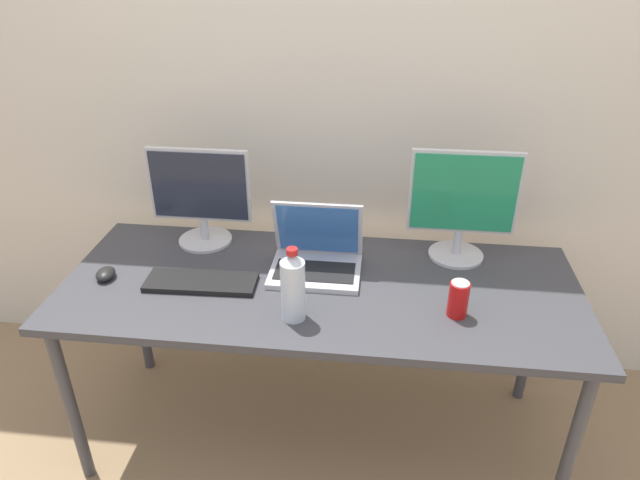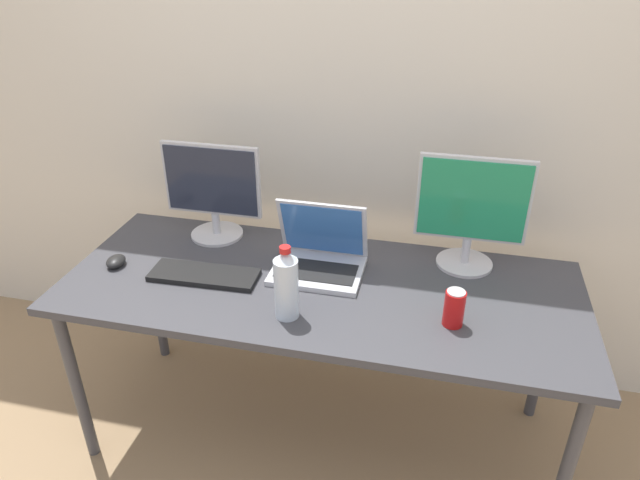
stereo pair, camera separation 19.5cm
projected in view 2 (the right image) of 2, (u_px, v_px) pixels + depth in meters
The scene contains 10 objects.
ground_plane at pixel (320, 431), 2.40m from camera, with size 16.00×16.00×0.00m, color #9E7F5B.
wall_back at pixel (354, 87), 2.27m from camera, with size 7.00×0.08×2.60m, color silver.
work_desk at pixel (320, 297), 2.07m from camera, with size 1.85×0.74×0.74m.
monitor_left at pixel (213, 190), 2.26m from camera, with size 0.40×0.21×0.39m.
monitor_center at pixel (472, 210), 2.04m from camera, with size 0.40×0.21×0.43m.
laptop_silver at pixel (320, 255), 2.10m from camera, with size 0.33×0.26×0.26m.
keyboard_main at pixel (204, 275), 2.07m from camera, with size 0.39×0.14×0.02m, color black.
mouse_by_keyboard at pixel (116, 261), 2.14m from camera, with size 0.07×0.09×0.04m, color black.
water_bottle at pixel (286, 285), 1.82m from camera, with size 0.08×0.08×0.26m.
soda_can_near_keyboard at pixel (454, 308), 1.80m from camera, with size 0.07×0.07×0.13m.
Camera 2 is at (0.39, -1.66, 1.86)m, focal length 32.00 mm.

